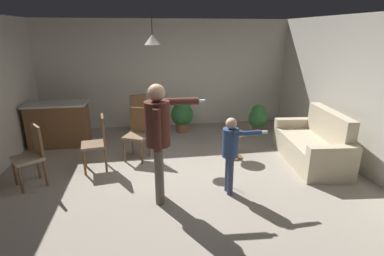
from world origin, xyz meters
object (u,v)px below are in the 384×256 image
(couch_floral, at_px, (313,145))
(person_adult, at_px, (159,131))
(dining_chair_spare, at_px, (140,114))
(potted_plant_by_wall, at_px, (182,114))
(spare_remote_on_table, at_px, (234,132))
(kitchen_counter, at_px, (59,124))
(dining_chair_centre_back, at_px, (138,132))
(potted_plant_corner, at_px, (258,118))
(side_table_by_couch, at_px, (235,142))
(dining_chair_near_wall, at_px, (32,153))
(dining_chair_by_counter, at_px, (98,141))
(person_child, at_px, (231,147))

(couch_floral, xyz_separation_m, person_adult, (-2.96, -0.93, 0.75))
(dining_chair_spare, relative_size, potted_plant_by_wall, 1.19)
(couch_floral, bearing_deg, person_adult, 113.14)
(potted_plant_by_wall, relative_size, spare_remote_on_table, 6.46)
(kitchen_counter, distance_m, dining_chair_centre_back, 1.99)
(couch_floral, height_order, potted_plant_corner, couch_floral)
(dining_chair_centre_back, bearing_deg, side_table_by_couch, -165.43)
(couch_floral, distance_m, dining_chair_near_wall, 4.97)
(dining_chair_by_counter, relative_size, spare_remote_on_table, 7.69)
(kitchen_counter, bearing_deg, potted_plant_by_wall, 9.35)
(dining_chair_spare, relative_size, potted_plant_corner, 1.39)
(potted_plant_corner, bearing_deg, dining_chair_spare, 175.84)
(side_table_by_couch, height_order, dining_chair_near_wall, dining_chair_near_wall)
(kitchen_counter, height_order, potted_plant_by_wall, kitchen_counter)
(spare_remote_on_table, bearing_deg, dining_chair_centre_back, 170.95)
(potted_plant_corner, bearing_deg, spare_remote_on_table, -127.31)
(person_child, distance_m, dining_chair_spare, 3.17)
(dining_chair_centre_back, bearing_deg, dining_chair_near_wall, 50.37)
(couch_floral, bearing_deg, side_table_by_couch, 80.17)
(spare_remote_on_table, bearing_deg, person_child, -108.77)
(couch_floral, bearing_deg, dining_chair_spare, 64.58)
(kitchen_counter, distance_m, person_child, 4.06)
(dining_chair_by_counter, bearing_deg, dining_chair_spare, -32.72)
(person_child, xyz_separation_m, dining_chair_centre_back, (-1.40, 1.59, -0.21))
(dining_chair_by_counter, height_order, dining_chair_near_wall, same)
(person_child, distance_m, dining_chair_near_wall, 3.17)
(dining_chair_by_counter, distance_m, dining_chair_spare, 1.82)
(couch_floral, relative_size, spare_remote_on_table, 14.44)
(side_table_by_couch, relative_size, dining_chair_centre_back, 0.52)
(potted_plant_corner, xyz_separation_m, spare_remote_on_table, (-1.03, -1.35, 0.14))
(couch_floral, relative_size, kitchen_counter, 1.49)
(person_child, bearing_deg, potted_plant_by_wall, -175.78)
(couch_floral, height_order, potted_plant_by_wall, couch_floral)
(kitchen_counter, height_order, spare_remote_on_table, kitchen_counter)
(dining_chair_near_wall, relative_size, potted_plant_corner, 1.39)
(kitchen_counter, relative_size, dining_chair_by_counter, 1.26)
(couch_floral, height_order, dining_chair_centre_back, same)
(side_table_by_couch, relative_size, dining_chair_by_counter, 0.52)
(kitchen_counter, bearing_deg, spare_remote_on_table, -20.10)
(couch_floral, bearing_deg, dining_chair_near_wall, 97.08)
(person_adult, distance_m, potted_plant_by_wall, 3.24)
(kitchen_counter, bearing_deg, dining_chair_by_counter, -54.27)
(side_table_by_couch, relative_size, dining_chair_near_wall, 0.52)
(potted_plant_by_wall, xyz_separation_m, spare_remote_on_table, (0.79, -1.76, 0.08))
(spare_remote_on_table, bearing_deg, dining_chair_by_counter, -177.65)
(person_child, height_order, dining_chair_by_counter, person_child)
(dining_chair_centre_back, bearing_deg, spare_remote_on_table, -165.02)
(kitchen_counter, distance_m, person_adult, 3.40)
(dining_chair_by_counter, distance_m, potted_plant_corner, 3.86)
(spare_remote_on_table, bearing_deg, side_table_by_couch, -31.23)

